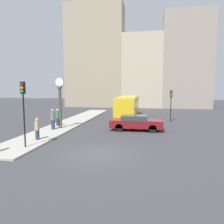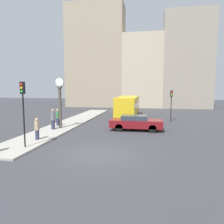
{
  "view_description": "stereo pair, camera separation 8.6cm",
  "coord_description": "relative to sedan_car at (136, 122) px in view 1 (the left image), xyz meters",
  "views": [
    {
      "loc": [
        2.98,
        -12.05,
        3.9
      ],
      "look_at": [
        -0.6,
        8.0,
        1.58
      ],
      "focal_mm": 35.0,
      "sensor_mm": 36.0,
      "label": 1
    },
    {
      "loc": [
        3.06,
        -12.04,
        3.9
      ],
      "look_at": [
        -0.6,
        8.0,
        1.58
      ],
      "focal_mm": 35.0,
      "sensor_mm": 36.0,
      "label": 2
    }
  ],
  "objects": [
    {
      "name": "traffic_light_near",
      "position": [
        -6.52,
        -7.22,
        2.33
      ],
      "size": [
        0.26,
        0.24,
        4.13
      ],
      "color": "black",
      "rests_on": "sidewalk_corner"
    },
    {
      "name": "pedestrian_grey_jacket",
      "position": [
        -7.37,
        -1.38,
        0.3
      ],
      "size": [
        0.4,
        0.4,
        1.82
      ],
      "color": "#2D334C",
      "rests_on": "sidewalk_corner"
    },
    {
      "name": "ground_plane",
      "position": [
        -1.69,
        -7.52,
        -0.72
      ],
      "size": [
        120.0,
        120.0,
        0.0
      ],
      "primitive_type": "plane",
      "color": "#38383D"
    },
    {
      "name": "traffic_light_far",
      "position": [
        3.54,
        5.79,
        1.82
      ],
      "size": [
        0.26,
        0.24,
        3.54
      ],
      "color": "black",
      "rests_on": "ground_plane"
    },
    {
      "name": "sedan_car",
      "position": [
        0.0,
        0.0,
        0.0
      ],
      "size": [
        4.7,
        1.81,
        1.38
      ],
      "color": "maroon",
      "rests_on": "ground_plane"
    },
    {
      "name": "sidewalk_corner",
      "position": [
        -7.25,
        3.03,
        -0.67
      ],
      "size": [
        2.92,
        25.12,
        0.12
      ],
      "primitive_type": "cube",
      "color": "#A39E93",
      "rests_on": "ground_plane"
    },
    {
      "name": "bus_distant",
      "position": [
        -1.66,
        8.38,
        0.81
      ],
      "size": [
        2.38,
        8.27,
        2.67
      ],
      "color": "gold",
      "rests_on": "ground_plane"
    },
    {
      "name": "street_clock",
      "position": [
        -6.98,
        -0.61,
        1.78
      ],
      "size": [
        0.85,
        0.36,
        4.68
      ],
      "color": "#4C473D",
      "rests_on": "sidewalk_corner"
    },
    {
      "name": "building_row",
      "position": [
        -2.2,
        23.67,
        8.22
      ],
      "size": [
        27.66,
        5.0,
        19.93
      ],
      "color": "gray",
      "rests_on": "ground_plane"
    },
    {
      "name": "pedestrian_tan_coat",
      "position": [
        -6.76,
        -5.26,
        0.18
      ],
      "size": [
        0.34,
        0.34,
        1.57
      ],
      "color": "#2D334C",
      "rests_on": "sidewalk_corner"
    },
    {
      "name": "pedestrian_green_hoodie",
      "position": [
        -7.73,
        0.41,
        0.24
      ],
      "size": [
        0.32,
        0.32,
        1.66
      ],
      "color": "#2D334C",
      "rests_on": "sidewalk_corner"
    }
  ]
}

